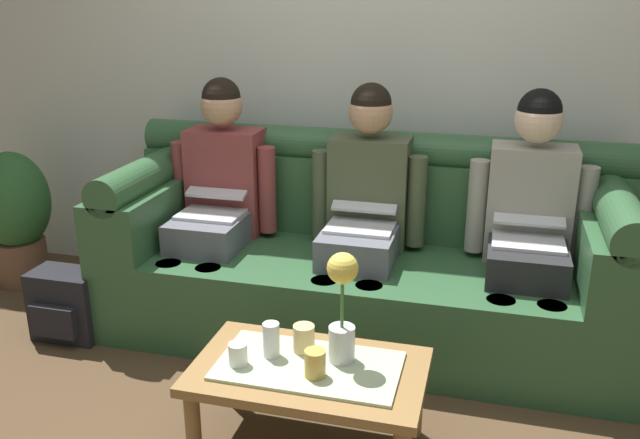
% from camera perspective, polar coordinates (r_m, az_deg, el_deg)
% --- Properties ---
extents(back_wall_patterned, '(6.00, 0.12, 2.90)m').
position_cam_1_polar(back_wall_patterned, '(3.56, 5.90, 16.13)').
color(back_wall_patterned, silver).
rests_on(back_wall_patterned, ground_plane).
extents(couch, '(2.48, 0.88, 0.96)m').
position_cam_1_polar(couch, '(3.28, 3.77, -3.53)').
color(couch, '#2D5633').
rests_on(couch, ground_plane).
extents(person_left, '(0.56, 0.67, 1.22)m').
position_cam_1_polar(person_left, '(3.39, -8.70, 2.28)').
color(person_left, '#595B66').
rests_on(person_left, ground_plane).
extents(person_middle, '(0.56, 0.67, 1.22)m').
position_cam_1_polar(person_middle, '(3.18, 3.86, 1.29)').
color(person_middle, '#595B66').
rests_on(person_middle, ground_plane).
extents(person_right, '(0.56, 0.67, 1.22)m').
position_cam_1_polar(person_right, '(3.13, 17.49, 0.16)').
color(person_right, '#232326').
rests_on(person_right, ground_plane).
extents(coffee_table, '(0.83, 0.50, 0.37)m').
position_cam_1_polar(coffee_table, '(2.45, -0.97, -13.48)').
color(coffee_table, olive).
rests_on(coffee_table, ground_plane).
extents(flower_vase, '(0.11, 0.11, 0.41)m').
position_cam_1_polar(flower_vase, '(2.34, 1.91, -7.32)').
color(flower_vase, silver).
rests_on(flower_vase, coffee_table).
extents(cup_near_left, '(0.06, 0.06, 0.13)m').
position_cam_1_polar(cup_near_left, '(2.44, -4.20, -10.23)').
color(cup_near_left, silver).
rests_on(cup_near_left, coffee_table).
extents(cup_near_right, '(0.08, 0.08, 0.10)m').
position_cam_1_polar(cup_near_right, '(2.47, -1.39, -10.13)').
color(cup_near_right, '#DBB77A').
rests_on(cup_near_right, coffee_table).
extents(cup_far_center, '(0.07, 0.07, 0.08)m').
position_cam_1_polar(cup_far_center, '(2.41, -7.03, -11.36)').
color(cup_far_center, white).
rests_on(cup_far_center, coffee_table).
extents(cup_far_left, '(0.07, 0.07, 0.10)m').
position_cam_1_polar(cup_far_left, '(2.33, -0.43, -12.21)').
color(cup_far_left, gold).
rests_on(cup_far_left, coffee_table).
extents(backpack_left, '(0.33, 0.25, 0.34)m').
position_cam_1_polar(backpack_left, '(3.50, -20.83, -6.87)').
color(backpack_left, black).
rests_on(backpack_left, ground_plane).
extents(potted_plant, '(0.40, 0.40, 0.78)m').
position_cam_1_polar(potted_plant, '(4.16, -24.65, 0.59)').
color(potted_plant, brown).
rests_on(potted_plant, ground_plane).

